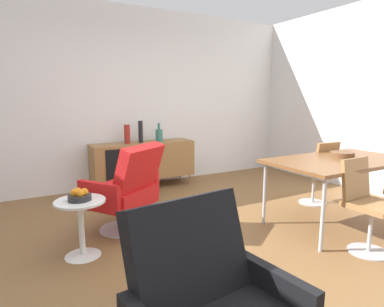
{
  "coord_description": "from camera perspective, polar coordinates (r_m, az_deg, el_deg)",
  "views": [
    {
      "loc": [
        -1.45,
        -2.45,
        1.41
      ],
      "look_at": [
        0.25,
        0.59,
        0.81
      ],
      "focal_mm": 30.3,
      "sensor_mm": 36.0,
      "label": 1
    }
  ],
  "objects": [
    {
      "name": "vase_ceramic_small",
      "position": [
        5.02,
        -11.35,
        3.35
      ],
      "size": [
        0.09,
        0.09,
        0.29
      ],
      "color": "maroon",
      "rests_on": "sideboard"
    },
    {
      "name": "sideboard",
      "position": [
        5.16,
        -8.57,
        -1.15
      ],
      "size": [
        1.6,
        0.45,
        0.72
      ],
      "color": "olive",
      "rests_on": "ground_plane"
    },
    {
      "name": "wooden_bowl_on_table",
      "position": [
        4.06,
        24.92,
        -0.18
      ],
      "size": [
        0.26,
        0.26,
        0.06
      ],
      "primitive_type": "cylinder",
      "color": "brown",
      "rests_on": "dining_table"
    },
    {
      "name": "dining_chair_back_right",
      "position": [
        4.58,
        21.33,
        -2.73
      ],
      "size": [
        0.41,
        0.44,
        0.86
      ],
      "color": "#9E7042",
      "rests_on": "ground_plane"
    },
    {
      "name": "ground_plane",
      "position": [
        3.18,
        1.36,
        -16.53
      ],
      "size": [
        8.32,
        8.32,
        0.0
      ],
      "primitive_type": "plane",
      "color": "brown"
    },
    {
      "name": "dining_chair_front_left",
      "position": [
        3.39,
        28.33,
        -7.47
      ],
      "size": [
        0.42,
        0.44,
        0.86
      ],
      "color": "#9E7042",
      "rests_on": "ground_plane"
    },
    {
      "name": "wall_back",
      "position": [
        5.25,
        -13.33,
        9.43
      ],
      "size": [
        6.8,
        0.12,
        2.8
      ],
      "primitive_type": "cube",
      "color": "white",
      "rests_on": "ground_plane"
    },
    {
      "name": "vase_cobalt",
      "position": [
        5.21,
        -5.83,
        3.28
      ],
      "size": [
        0.11,
        0.11,
        0.29
      ],
      "color": "#337266",
      "rests_on": "sideboard"
    },
    {
      "name": "dining_table",
      "position": [
        3.93,
        24.55,
        -1.52
      ],
      "size": [
        1.6,
        0.9,
        0.74
      ],
      "color": "brown",
      "rests_on": "ground_plane"
    },
    {
      "name": "fruit_bowl",
      "position": [
        3.02,
        -19.2,
        -6.99
      ],
      "size": [
        0.2,
        0.2,
        0.11
      ],
      "color": "#262628",
      "rests_on": "side_table_round"
    },
    {
      "name": "lounge_chair_red",
      "position": [
        3.49,
        -11.53,
        -6.05
      ],
      "size": [
        0.9,
        0.89,
        0.95
      ],
      "color": "red",
      "rests_on": "ground_plane"
    },
    {
      "name": "vase_sculptural_dark",
      "position": [
        5.08,
        -9.03,
        3.8
      ],
      "size": [
        0.07,
        0.07,
        0.34
      ],
      "color": "black",
      "rests_on": "sideboard"
    },
    {
      "name": "side_table_round",
      "position": [
        3.1,
        -18.93,
        -11.28
      ],
      "size": [
        0.44,
        0.44,
        0.52
      ],
      "color": "white",
      "rests_on": "ground_plane"
    }
  ]
}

